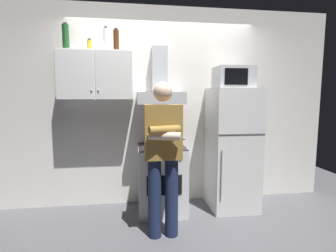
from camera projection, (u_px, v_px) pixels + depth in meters
The scene contains 13 objects.
ground_plane at pixel (168, 219), 3.00m from camera, with size 7.00×7.00×0.00m, color #4C4C51.
back_wall_tiled at pixel (162, 107), 3.43m from camera, with size 4.80×0.10×2.70m, color silver.
upper_cabinet at pixel (97, 76), 3.05m from camera, with size 0.90×0.37×0.60m.
stove_oven at pixel (162, 178), 3.19m from camera, with size 0.60×0.62×0.87m.
range_hood at pixel (160, 89), 3.18m from camera, with size 0.60×0.44×0.75m.
refrigerator at pixel (232, 149), 3.27m from camera, with size 0.60×0.62×1.60m.
microwave at pixel (234, 78), 3.18m from camera, with size 0.48×0.37×0.28m.
person_standing at pixel (163, 154), 2.53m from camera, with size 0.38×0.33×1.64m.
cooking_pot at pixel (173, 143), 3.03m from camera, with size 0.30×0.20×0.10m.
bottle_vodka_clear at pixel (106, 40), 3.05m from camera, with size 0.06×0.06×0.31m.
bottle_spice_jar at pixel (89, 45), 3.00m from camera, with size 0.06×0.06×0.15m.
bottle_rum_dark at pixel (116, 41), 3.03m from camera, with size 0.07×0.07×0.28m.
bottle_wine_green at pixel (66, 38), 2.99m from camera, with size 0.08×0.08×0.34m.
Camera 1 is at (-0.38, -2.82, 1.48)m, focal length 26.13 mm.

